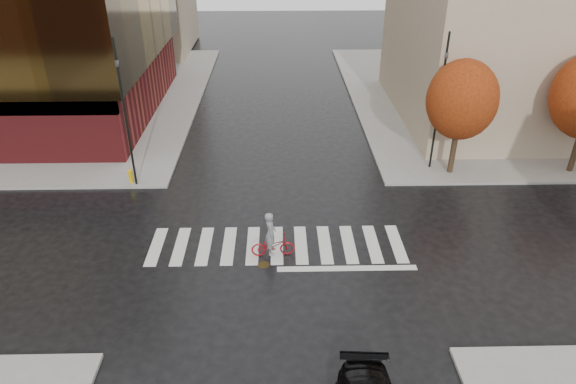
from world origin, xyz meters
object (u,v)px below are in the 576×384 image
fire_hydrant (131,175)px  traffic_light_nw (123,104)px  traffic_light_ne (441,93)px  cyclist (272,241)px

fire_hydrant → traffic_light_nw: bearing=-32.9°
traffic_light_nw → traffic_light_ne: 16.83m
cyclist → traffic_light_nw: size_ratio=0.27×
traffic_light_nw → traffic_light_ne: traffic_light_nw is taller
traffic_light_nw → traffic_light_ne: (16.74, 1.75, -0.12)m
traffic_light_ne → fire_hydrant: bearing=-9.7°
traffic_light_ne → traffic_light_nw: bearing=-8.9°
traffic_light_nw → fire_hydrant: 4.18m
cyclist → traffic_light_ne: (9.21, 8.30, 3.89)m
cyclist → fire_hydrant: cyclist is taller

